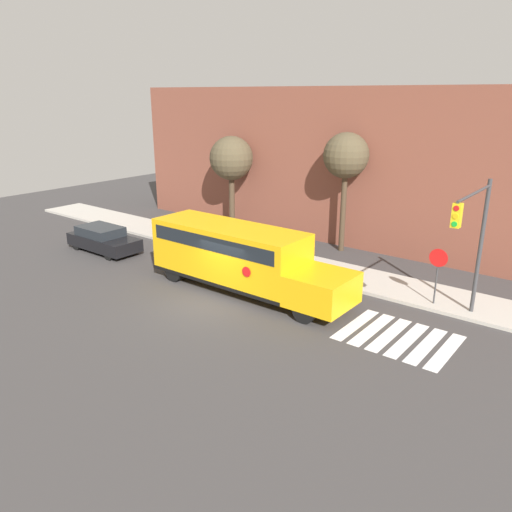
# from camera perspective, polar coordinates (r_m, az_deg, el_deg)

# --- Properties ---
(ground_plane) EXTENTS (60.00, 60.00, 0.00)m
(ground_plane) POSITION_cam_1_polar(r_m,az_deg,el_deg) (21.58, -5.11, -5.46)
(ground_plane) COLOR #3A3838
(sidewalk_strip) EXTENTS (44.00, 3.00, 0.15)m
(sidewalk_strip) POSITION_cam_1_polar(r_m,az_deg,el_deg) (26.31, 4.58, -0.84)
(sidewalk_strip) COLOR #B2ADA3
(sidewalk_strip) RESTS_ON ground
(building_backdrop) EXTENTS (32.00, 4.00, 8.98)m
(building_backdrop) POSITION_cam_1_polar(r_m,az_deg,el_deg) (30.81, 11.63, 10.09)
(building_backdrop) COLOR brown
(building_backdrop) RESTS_ON ground
(crosswalk_stripes) EXTENTS (4.00, 3.20, 0.01)m
(crosswalk_stripes) POSITION_cam_1_polar(r_m,az_deg,el_deg) (19.42, 15.94, -8.92)
(crosswalk_stripes) COLOR white
(crosswalk_stripes) RESTS_ON ground
(school_bus) EXTENTS (9.89, 2.57, 2.94)m
(school_bus) POSITION_cam_1_polar(r_m,az_deg,el_deg) (22.45, -2.03, 0.12)
(school_bus) COLOR #EAA80F
(school_bus) RESTS_ON ground
(parked_car) EXTENTS (4.58, 1.86, 1.41)m
(parked_car) POSITION_cam_1_polar(r_m,az_deg,el_deg) (29.63, -17.07, 1.86)
(parked_car) COLOR black
(parked_car) RESTS_ON ground
(stop_sign) EXTENTS (0.77, 0.10, 2.57)m
(stop_sign) POSITION_cam_1_polar(r_m,az_deg,el_deg) (21.89, 20.02, -1.33)
(stop_sign) COLOR #38383A
(stop_sign) RESTS_ON ground
(traffic_light) EXTENTS (0.28, 3.95, 5.55)m
(traffic_light) POSITION_cam_1_polar(r_m,az_deg,el_deg) (19.94, 23.64, 2.39)
(traffic_light) COLOR #38383A
(traffic_light) RESTS_ON ground
(tree_near_sidewalk) EXTENTS (2.48, 2.48, 6.63)m
(tree_near_sidewalk) POSITION_cam_1_polar(r_m,az_deg,el_deg) (27.95, 10.25, 11.07)
(tree_near_sidewalk) COLOR #423323
(tree_near_sidewalk) RESTS_ON ground
(tree_far_sidewalk) EXTENTS (2.76, 2.76, 6.07)m
(tree_far_sidewalk) POSITION_cam_1_polar(r_m,az_deg,el_deg) (32.12, -2.84, 11.00)
(tree_far_sidewalk) COLOR #423323
(tree_far_sidewalk) RESTS_ON ground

